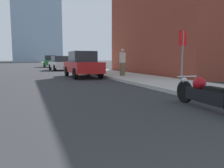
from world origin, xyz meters
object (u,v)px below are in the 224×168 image
motorcycle (205,94)px  stop_sign (183,49)px  parked_car_red (82,64)px  pedestrian (122,62)px  parked_car_white (60,63)px  parked_car_green (50,61)px

motorcycle → stop_sign: stop_sign is taller
parked_car_red → pedestrian: size_ratio=2.51×
motorcycle → parked_car_white: parked_car_white is taller
parked_car_white → stop_sign: size_ratio=1.85×
parked_car_white → pedestrian: (2.50, -11.85, 0.28)m
motorcycle → pedestrian: size_ratio=1.34×
parked_car_red → parked_car_green: size_ratio=1.14×
parked_car_red → stop_sign: 7.98m
motorcycle → pedestrian: pedestrian is taller
stop_sign → pedestrian: 6.18m
motorcycle → parked_car_white: bearing=96.3°
stop_sign → pedestrian: bearing=89.5°
motorcycle → pedestrian: bearing=83.3°
motorcycle → parked_car_white: 21.13m
parked_car_white → stop_sign: 18.19m
parked_car_red → parked_car_white: (-0.09, 10.42, -0.08)m
pedestrian → parked_car_white: bearing=101.9°
motorcycle → stop_sign: bearing=64.8°
parked_car_red → pedestrian: (2.41, -1.43, 0.20)m
parked_car_white → stop_sign: stop_sign is taller
parked_car_green → motorcycle: bearing=-87.2°
parked_car_green → stop_sign: size_ratio=1.77×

